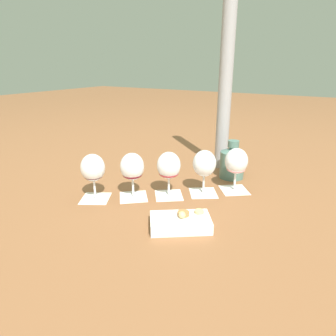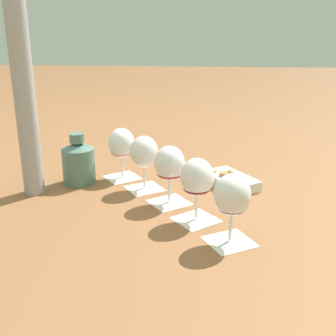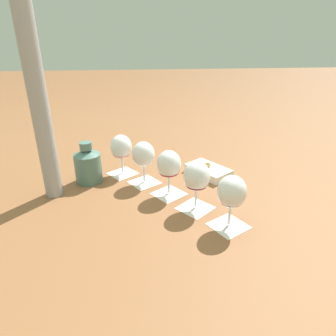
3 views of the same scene
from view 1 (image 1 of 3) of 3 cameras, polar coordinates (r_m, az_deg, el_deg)
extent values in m
plane|color=brown|center=(1.11, -0.18, -5.18)|extent=(8.00, 8.00, 0.00)
cube|color=silver|center=(1.17, 12.48, -4.10)|extent=(0.14, 0.14, 0.00)
cube|color=silver|center=(1.13, 6.71, -4.72)|extent=(0.14, 0.14, 0.00)
cube|color=silver|center=(1.10, 0.08, -5.25)|extent=(0.14, 0.14, 0.00)
cube|color=silver|center=(1.10, -6.60, -5.46)|extent=(0.14, 0.14, 0.00)
cube|color=silver|center=(1.11, -13.65, -5.62)|extent=(0.13, 0.14, 0.00)
cylinder|color=white|center=(1.17, 12.49, -3.93)|extent=(0.07, 0.07, 0.01)
cylinder|color=white|center=(1.16, 12.62, -2.26)|extent=(0.01, 0.01, 0.07)
ellipsoid|color=white|center=(1.13, 12.90, 1.30)|extent=(0.08, 0.08, 0.10)
ellipsoid|color=pink|center=(1.14, 12.78, -0.18)|extent=(0.07, 0.07, 0.02)
cylinder|color=white|center=(1.13, 6.72, -4.55)|extent=(0.07, 0.07, 0.01)
cylinder|color=white|center=(1.11, 6.79, -2.82)|extent=(0.01, 0.01, 0.07)
ellipsoid|color=white|center=(1.09, 6.95, 0.88)|extent=(0.08, 0.08, 0.10)
ellipsoid|color=#C74D57|center=(1.09, 6.90, -0.33)|extent=(0.07, 0.07, 0.04)
cylinder|color=white|center=(1.10, 0.08, -5.07)|extent=(0.07, 0.07, 0.01)
cylinder|color=white|center=(1.08, 0.08, -3.30)|extent=(0.01, 0.01, 0.07)
ellipsoid|color=white|center=(1.06, 0.09, 0.48)|extent=(0.08, 0.08, 0.10)
ellipsoid|color=#A5303A|center=(1.07, 0.08, -1.07)|extent=(0.07, 0.07, 0.02)
cylinder|color=white|center=(1.10, -6.61, -5.28)|extent=(0.07, 0.07, 0.01)
cylinder|color=white|center=(1.08, -6.69, -3.51)|extent=(0.01, 0.01, 0.07)
ellipsoid|color=white|center=(1.05, -6.84, 0.28)|extent=(0.08, 0.08, 0.10)
ellipsoid|color=maroon|center=(1.06, -6.78, -1.18)|extent=(0.07, 0.07, 0.03)
cylinder|color=white|center=(1.11, -13.66, -5.45)|extent=(0.07, 0.07, 0.01)
cylinder|color=white|center=(1.09, -13.81, -3.70)|extent=(0.01, 0.01, 0.07)
ellipsoid|color=white|center=(1.07, -14.14, 0.05)|extent=(0.08, 0.08, 0.10)
ellipsoid|color=#430B1B|center=(1.07, -14.03, -1.22)|extent=(0.07, 0.07, 0.04)
cylinder|color=#4C7066|center=(1.28, 12.08, 0.61)|extent=(0.10, 0.10, 0.11)
cone|color=#4C7066|center=(1.26, 12.29, 3.45)|extent=(0.10, 0.10, 0.02)
cylinder|color=#4C7066|center=(1.26, 12.37, 4.51)|extent=(0.05, 0.05, 0.03)
cube|color=white|center=(0.89, 2.37, -10.35)|extent=(0.20, 0.18, 0.03)
sphere|color=#DBB775|center=(0.88, 2.68, -8.93)|extent=(0.02, 0.02, 0.02)
cylinder|color=#DBB775|center=(0.91, 5.95, -8.28)|extent=(0.03, 0.03, 0.01)
cylinder|color=#B2703D|center=(0.90, 2.94, -8.66)|extent=(0.04, 0.04, 0.01)
cylinder|color=#99999E|center=(1.35, 10.91, 15.99)|extent=(0.06, 0.06, 0.77)
camera|label=2|loc=(1.77, -35.04, 16.66)|focal=45.00mm
camera|label=3|loc=(1.74, -27.22, 19.70)|focal=32.00mm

